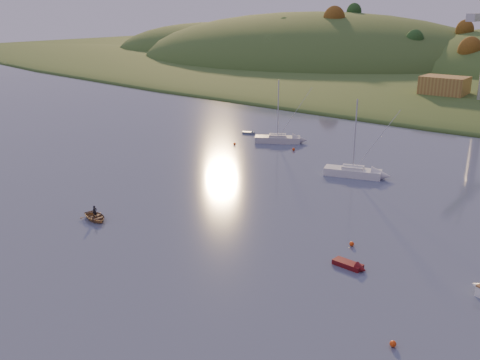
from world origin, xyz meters
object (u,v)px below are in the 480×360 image
Objects in this scene: canoe at (95,217)px; grey_dinghy at (251,133)px; red_tender at (354,267)px; sailboat_near at (277,139)px; sailboat_far at (353,171)px.

grey_dinghy is (-12.39, 47.37, -0.20)m from canoe.
canoe reaches higher than grey_dinghy.
canoe is at bearing -161.18° from red_tender.
canoe is (4.18, -44.68, -0.34)m from sailboat_near.
red_tender reaches higher than grey_dinghy.
sailboat_far reaches higher than sailboat_near.
sailboat_far reaches higher than red_tender.
sailboat_far is 2.97× the size of canoe.
sailboat_far is (20.42, -10.32, 0.00)m from sailboat_near.
sailboat_near is 2.97× the size of canoe.
sailboat_near is 44.88m from canoe.
red_tender is 1.26× the size of grey_dinghy.
canoe is 48.97m from grey_dinghy.
grey_dinghy is (-42.18, 39.90, -0.04)m from red_tender.
red_tender is 58.07m from grey_dinghy.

